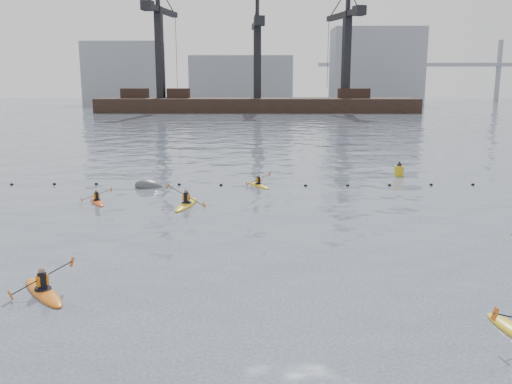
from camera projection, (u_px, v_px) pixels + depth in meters
ground at (233, 328)px, 16.55m from camera, size 400.00×400.00×0.00m
float_line at (242, 185)px, 38.60m from camera, size 33.24×0.73×0.24m
barge_pier at (256, 103)px, 123.81m from camera, size 72.00×19.30×29.50m
skyline at (266, 72)px, 161.70m from camera, size 141.00×28.00×22.00m
kayaker_0 at (43, 291)px, 19.16m from camera, size 2.69×3.10×1.26m
kayaker_2 at (97, 201)px, 33.25m from camera, size 1.86×2.79×0.98m
kayaker_3 at (186, 204)px, 32.39m from camera, size 2.50×3.66×1.47m
kayaker_5 at (258, 185)px, 38.38m from camera, size 1.89×2.82×1.05m
mooring_buoy at (149, 187)px, 37.99m from camera, size 2.35×1.49×1.42m
nav_buoy at (399, 171)px, 42.46m from camera, size 0.72×0.72×1.31m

